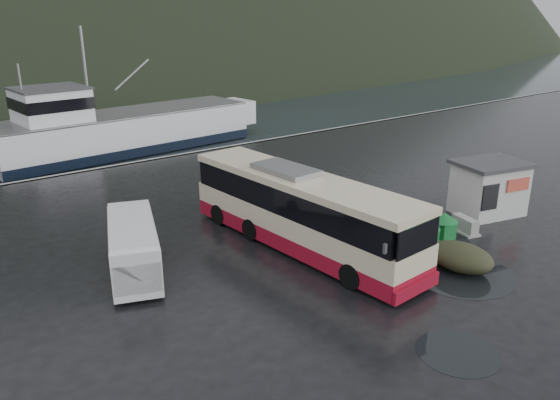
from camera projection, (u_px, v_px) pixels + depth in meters
ground at (324, 260)px, 23.54m from camera, size 160.00×160.00×0.00m
quay_edge at (136, 162)px, 38.56m from camera, size 160.00×0.60×1.50m
coach_bus at (300, 247)px, 24.85m from camera, size 3.95×12.85×3.59m
white_van at (136, 273)px, 22.37m from camera, size 3.68×5.84×2.30m
waste_bin_left at (420, 250)px, 24.49m from camera, size 1.23×1.23×1.56m
waste_bin_right at (442, 239)px, 25.72m from camera, size 0.98×0.98×1.30m
dome_tent at (459, 269)px, 22.73m from camera, size 2.29×2.99×1.10m
ticket_kiosk at (486, 213)px, 28.94m from camera, size 4.17×3.52×2.83m
jersey_barrier_a at (426, 236)px, 26.06m from camera, size 1.14×1.89×0.89m
jersey_barrier_b at (464, 232)px, 26.46m from camera, size 1.14×1.68×0.77m
fishing_trawler at (127, 134)px, 47.08m from camera, size 26.41×7.74×10.42m
puddles at (413, 265)px, 23.05m from camera, size 8.19×13.88×0.01m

